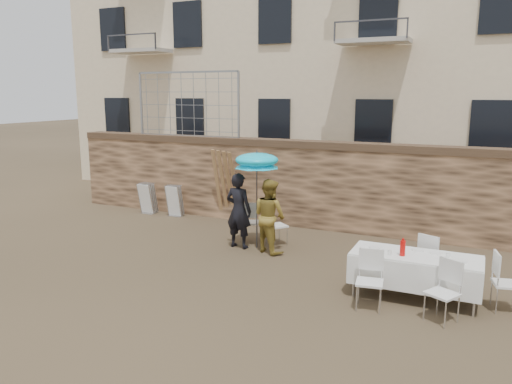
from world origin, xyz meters
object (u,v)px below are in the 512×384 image
at_px(table_chair_side, 507,282).
at_px(couple_chair_left, 249,221).
at_px(table_chair_back, 432,259).
at_px(couple_chair_right, 277,224).
at_px(soda_bottle, 403,248).
at_px(table_chair_front_left, 370,281).
at_px(chair_stack_left, 150,197).
at_px(banquet_table, 416,257).
at_px(chair_stack_right, 176,200).
at_px(man_suit, 239,211).
at_px(table_chair_front_right, 442,292).
at_px(woman_dress, 269,216).
at_px(umbrella, 257,163).

bearing_deg(table_chair_side, couple_chair_left, 59.65).
bearing_deg(table_chair_back, couple_chair_right, 5.71).
distance_m(soda_bottle, table_chair_side, 1.67).
xyz_separation_m(table_chair_front_left, table_chair_side, (2.00, 0.85, 0.00)).
bearing_deg(chair_stack_left, table_chair_back, -16.77).
distance_m(banquet_table, chair_stack_right, 7.63).
xyz_separation_m(soda_bottle, table_chair_back, (0.40, 0.95, -0.43)).
relative_size(man_suit, table_chair_side, 1.78).
distance_m(man_suit, table_chair_back, 4.23).
xyz_separation_m(man_suit, table_chair_side, (5.38, -1.21, -0.37)).
distance_m(couple_chair_right, table_chair_front_right, 4.59).
bearing_deg(table_chair_front_left, chair_stack_left, 143.01).
distance_m(couple_chair_right, banquet_table, 3.78).
xyz_separation_m(couple_chair_right, soda_bottle, (3.08, -2.01, 0.43)).
distance_m(couple_chair_right, table_chair_front_left, 3.74).
xyz_separation_m(woman_dress, soda_bottle, (3.03, -1.46, 0.09)).
relative_size(soda_bottle, table_chair_back, 0.27).
bearing_deg(table_chair_side, man_suit, 65.09).
xyz_separation_m(umbrella, soda_bottle, (3.38, -1.56, -1.03)).
relative_size(umbrella, chair_stack_left, 2.23).
relative_size(couple_chair_right, table_chair_front_left, 1.00).
height_order(couple_chair_left, table_chair_side, same).
distance_m(man_suit, table_chair_front_right, 4.94).
distance_m(woman_dress, table_chair_front_right, 4.27).
bearing_deg(umbrella, chair_stack_right, 151.54).
xyz_separation_m(table_chair_front_right, table_chair_back, (-0.30, 1.55, 0.00)).
relative_size(couple_chair_right, chair_stack_right, 1.04).
bearing_deg(woman_dress, chair_stack_right, -2.45).
distance_m(soda_bottle, chair_stack_left, 8.34).
bearing_deg(woman_dress, table_chair_back, -163.50).
xyz_separation_m(couple_chair_left, table_chair_front_left, (3.38, -2.61, 0.00)).
relative_size(couple_chair_left, table_chair_front_right, 1.00).
bearing_deg(chair_stack_right, table_chair_side, -20.53).
height_order(umbrella, chair_stack_left, umbrella).
relative_size(man_suit, couple_chair_left, 1.78).
bearing_deg(table_chair_front_left, couple_chair_left, 134.16).
relative_size(table_chair_front_right, table_chair_side, 1.00).
relative_size(table_chair_side, chair_stack_right, 1.04).
bearing_deg(table_chair_side, chair_stack_right, 57.20).
bearing_deg(chair_stack_right, table_chair_front_right, -28.13).
relative_size(umbrella, banquet_table, 0.98).
xyz_separation_m(couple_chair_left, chair_stack_left, (-3.83, 1.36, -0.02)).
height_order(soda_bottle, table_chair_side, soda_bottle).
height_order(table_chair_side, chair_stack_left, table_chair_side).
relative_size(chair_stack_left, chair_stack_right, 1.00).
bearing_deg(chair_stack_left, couple_chair_right, -16.66).
relative_size(woman_dress, table_chair_front_left, 1.69).
relative_size(couple_chair_right, soda_bottle, 3.69).
height_order(soda_bottle, chair_stack_left, soda_bottle).
height_order(man_suit, banquet_table, man_suit).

